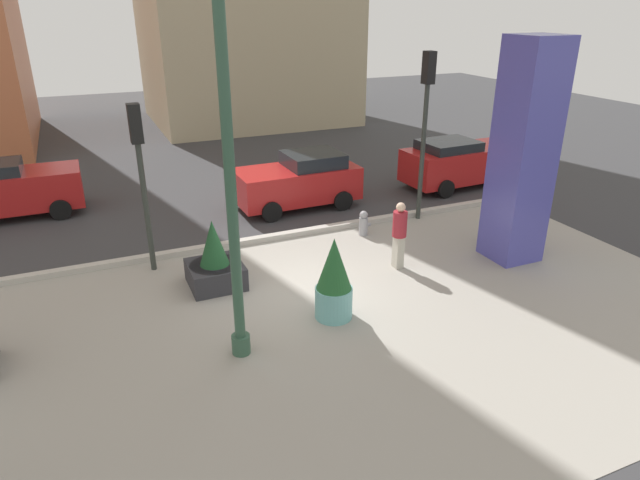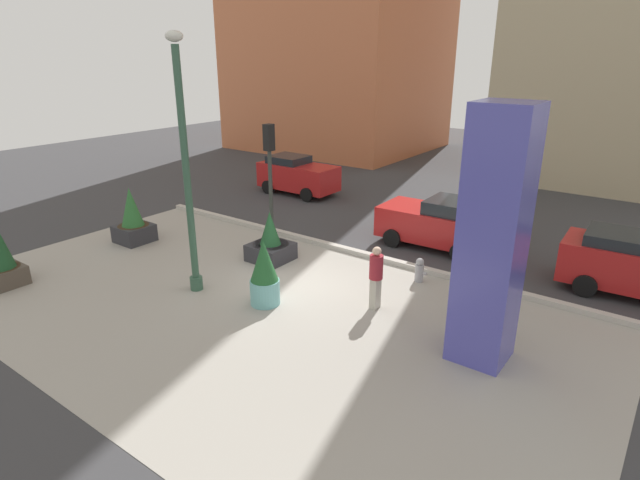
% 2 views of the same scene
% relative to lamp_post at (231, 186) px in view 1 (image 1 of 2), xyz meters
% --- Properties ---
extents(ground_plane, '(60.00, 60.00, 0.00)m').
position_rel_lamp_post_xyz_m(ground_plane, '(1.97, 5.93, -3.41)').
color(ground_plane, '#38383A').
extents(plaza_pavement, '(18.00, 10.00, 0.02)m').
position_rel_lamp_post_xyz_m(plaza_pavement, '(1.97, -0.07, -3.41)').
color(plaza_pavement, '#9E998E').
rests_on(plaza_pavement, ground_plane).
extents(curb_strip, '(18.00, 0.24, 0.16)m').
position_rel_lamp_post_xyz_m(curb_strip, '(1.97, 5.05, -3.33)').
color(curb_strip, '#B7B2A8').
rests_on(curb_strip, ground_plane).
extents(lamp_post, '(0.44, 0.44, 6.98)m').
position_rel_lamp_post_xyz_m(lamp_post, '(0.00, 0.00, 0.00)').
color(lamp_post, '#335642').
rests_on(lamp_post, ground_plane).
extents(art_pillar_blue, '(1.21, 1.21, 5.61)m').
position_rel_lamp_post_xyz_m(art_pillar_blue, '(7.83, 1.45, -0.60)').
color(art_pillar_blue, '#4C4CAD').
rests_on(art_pillar_blue, ground_plane).
extents(potted_plant_mid_plaza, '(0.81, 0.81, 1.86)m').
position_rel_lamp_post_xyz_m(potted_plant_mid_plaza, '(2.21, 0.50, -2.51)').
color(potted_plant_mid_plaza, '#6BB2B2').
rests_on(potted_plant_mid_plaza, ground_plane).
extents(potted_plant_near_right, '(1.26, 1.26, 1.67)m').
position_rel_lamp_post_xyz_m(potted_plant_near_right, '(0.24, 2.96, -2.81)').
color(potted_plant_near_right, '#2D2D33').
rests_on(potted_plant_near_right, ground_plane).
extents(fire_hydrant, '(0.36, 0.26, 0.75)m').
position_rel_lamp_post_xyz_m(fire_hydrant, '(4.94, 4.31, -3.04)').
color(fire_hydrant, '#99999E').
rests_on(fire_hydrant, ground_plane).
extents(traffic_light_corner, '(0.28, 0.42, 5.02)m').
position_rel_lamp_post_xyz_m(traffic_light_corner, '(7.15, 4.84, -0.06)').
color(traffic_light_corner, '#333833').
rests_on(traffic_light_corner, ground_plane).
extents(traffic_light_far_side, '(0.28, 0.42, 4.17)m').
position_rel_lamp_post_xyz_m(traffic_light_far_side, '(-1.01, 4.46, -0.57)').
color(traffic_light_far_side, '#333833').
rests_on(traffic_light_far_side, ground_plane).
extents(car_intersection, '(4.01, 2.14, 1.76)m').
position_rel_lamp_post_xyz_m(car_intersection, '(4.15, 7.39, -2.53)').
color(car_intersection, red).
rests_on(car_intersection, ground_plane).
extents(car_curb_west, '(3.87, 1.96, 1.78)m').
position_rel_lamp_post_xyz_m(car_curb_west, '(-4.36, 10.12, -2.50)').
color(car_curb_west, red).
rests_on(car_curb_west, ground_plane).
extents(car_passing_lane, '(4.42, 2.14, 1.74)m').
position_rel_lamp_post_xyz_m(car_passing_lane, '(10.36, 7.11, -2.51)').
color(car_passing_lane, red).
rests_on(car_passing_lane, ground_plane).
extents(pedestrian_by_curb, '(0.37, 0.37, 1.76)m').
position_rel_lamp_post_xyz_m(pedestrian_by_curb, '(4.74, 2.06, -2.42)').
color(pedestrian_by_curb, '#B2AD9E').
rests_on(pedestrian_by_curb, ground_plane).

